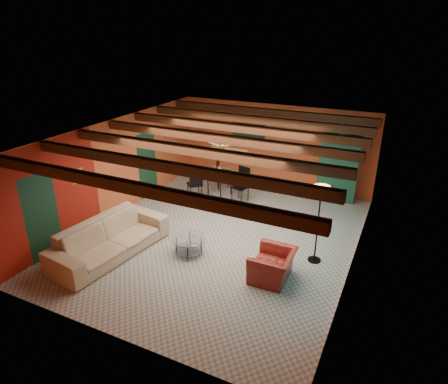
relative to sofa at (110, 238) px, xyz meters
The scene contains 11 objects.
room 3.41m from the sofa, 46.12° to the left, with size 6.52×8.01×2.71m.
sofa is the anchor object (origin of this frame).
armchair 3.83m from the sofa, 11.23° to the left, with size 0.98×0.86×0.64m, color maroon.
coffee_table 1.85m from the sofa, 26.49° to the left, with size 0.82×0.82×0.42m, color silver, non-canonical shape.
dining_table 4.36m from the sofa, 80.27° to the left, with size 2.08×2.08×1.08m, color white, non-canonical shape.
armoire 7.00m from the sofa, 53.55° to the left, with size 1.10×0.54×1.94m, color maroon.
floor_lamp 4.79m from the sofa, 22.40° to the left, with size 0.37×0.37×1.86m, color black, non-canonical shape.
ceiling_fan 3.35m from the sofa, 44.50° to the left, with size 1.50×1.50×0.44m, color #472614, non-canonical shape.
painting 6.09m from the sofa, 79.90° to the left, with size 1.05×0.03×0.65m, color black.
potted_plant 7.19m from the sofa, 53.55° to the left, with size 0.41×0.35×0.45m, color #26661E.
vase 4.42m from the sofa, 80.27° to the left, with size 0.17×0.17×0.18m, color orange.
Camera 1 is at (3.94, -7.98, 5.02)m, focal length 31.58 mm.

